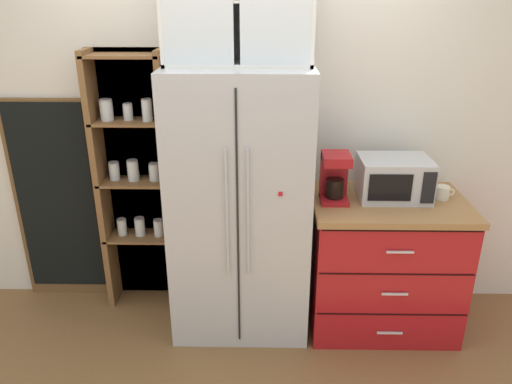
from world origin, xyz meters
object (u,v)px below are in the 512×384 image
(chalkboard_menu, at_px, (58,202))
(mug_cream, at_px, (442,193))
(coffee_maker, at_px, (335,176))
(bottle_cobalt, at_px, (391,182))
(refrigerator, at_px, (240,204))
(microwave, at_px, (394,178))
(mug_sage, at_px, (391,194))

(chalkboard_menu, bearing_deg, mug_cream, -6.01)
(coffee_maker, xyz_separation_m, bottle_cobalt, (0.36, 0.02, -0.04))
(mug_cream, distance_m, bottle_cobalt, 0.34)
(bottle_cobalt, bearing_deg, refrigerator, -179.01)
(coffee_maker, height_order, mug_cream, coffee_maker)
(microwave, bearing_deg, refrigerator, -177.46)
(mug_cream, bearing_deg, mug_sage, -174.94)
(refrigerator, height_order, mug_sage, refrigerator)
(microwave, relative_size, mug_cream, 3.53)
(mug_sage, bearing_deg, bottle_cobalt, 94.11)
(mug_sage, distance_m, chalkboard_menu, 2.29)
(microwave, xyz_separation_m, bottle_cobalt, (-0.02, -0.03, -0.02))
(microwave, bearing_deg, bottle_cobalt, -129.41)
(microwave, height_order, coffee_maker, coffee_maker)
(microwave, xyz_separation_m, coffee_maker, (-0.38, -0.04, 0.03))
(mug_sage, height_order, bottle_cobalt, bottle_cobalt)
(refrigerator, distance_m, bottle_cobalt, 0.96)
(refrigerator, height_order, chalkboard_menu, refrigerator)
(microwave, relative_size, coffee_maker, 1.42)
(microwave, distance_m, mug_sage, 0.10)
(coffee_maker, bearing_deg, mug_sage, -1.34)
(bottle_cobalt, bearing_deg, coffee_maker, -177.55)
(bottle_cobalt, relative_size, chalkboard_menu, 0.17)
(mug_cream, relative_size, bottle_cobalt, 0.49)
(mug_cream, relative_size, mug_sage, 1.03)
(bottle_cobalt, distance_m, chalkboard_menu, 2.29)
(mug_cream, height_order, chalkboard_menu, chalkboard_menu)
(coffee_maker, bearing_deg, bottle_cobalt, 2.45)
(microwave, distance_m, chalkboard_menu, 2.31)
(coffee_maker, xyz_separation_m, chalkboard_menu, (-1.90, 0.29, -0.32))
(refrigerator, xyz_separation_m, chalkboard_menu, (-1.31, 0.29, -0.12))
(mug_cream, xyz_separation_m, chalkboard_menu, (-2.59, 0.27, -0.21))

